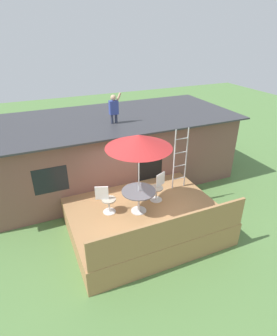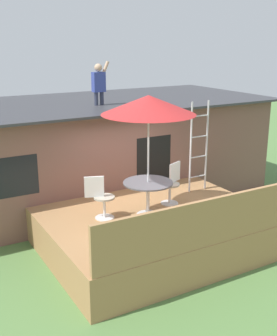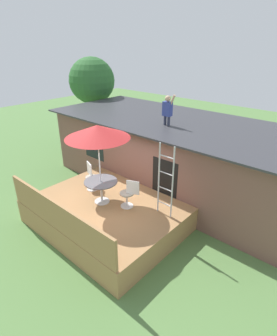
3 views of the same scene
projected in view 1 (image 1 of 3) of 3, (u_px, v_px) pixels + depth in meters
name	position (u px, v px, depth m)	size (l,w,h in m)	color
ground_plane	(143.00, 227.00, 9.21)	(40.00, 40.00, 0.00)	#567F42
house	(108.00, 150.00, 11.51)	(10.50, 4.50, 2.75)	brown
deck	(143.00, 218.00, 9.02)	(4.66, 3.81, 0.80)	#A87A4C
deck_railing	(173.00, 232.00, 7.12)	(4.56, 0.08, 0.90)	#A87A4C
patio_table	(139.00, 195.00, 8.41)	(1.04, 1.04, 0.74)	silver
patio_umbrella	(139.00, 141.00, 7.60)	(1.90, 1.90, 2.54)	silver
step_ladder	(180.00, 159.00, 9.49)	(0.52, 0.04, 2.20)	silver
person_figure	(114.00, 107.00, 10.03)	(0.47, 0.20, 1.11)	#33384C
patio_chair_left	(106.00, 200.00, 8.43)	(0.60, 0.44, 0.92)	silver
patio_chair_right	(158.00, 187.00, 9.07)	(0.59, 0.44, 0.92)	silver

